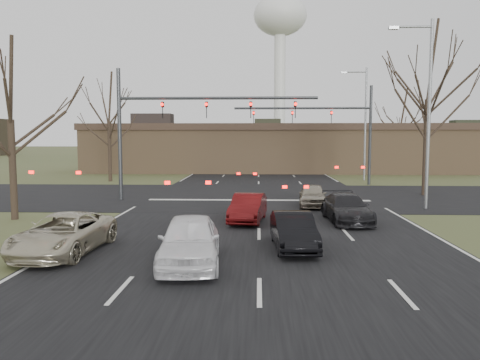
{
  "coord_description": "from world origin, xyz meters",
  "views": [
    {
      "loc": [
        -0.04,
        -15.33,
        3.86
      ],
      "look_at": [
        -0.83,
        4.9,
        2.0
      ],
      "focal_mm": 35.0,
      "sensor_mm": 36.0,
      "label": 1
    }
  ],
  "objects_px": {
    "car_red_ahead": "(248,208)",
    "car_silver_ahead": "(313,195)",
    "mast_arm_near": "(173,117)",
    "mast_arm_far": "(335,123)",
    "building": "(276,148)",
    "streetlight_right_near": "(426,104)",
    "car_black_hatch": "(293,231)",
    "car_charcoal_sedan": "(347,208)",
    "car_white_sedan": "(190,240)",
    "streetlight_right_far": "(363,118)",
    "water_tower": "(280,25)",
    "car_silver_suv": "(63,234)"
  },
  "relations": [
    {
      "from": "water_tower",
      "to": "building",
      "type": "bearing_deg",
      "value": -92.79
    },
    {
      "from": "mast_arm_far",
      "to": "car_red_ahead",
      "type": "xyz_separation_m",
      "value": [
        -6.68,
        -17.14,
        -4.38
      ]
    },
    {
      "from": "mast_arm_near",
      "to": "streetlight_right_near",
      "type": "bearing_deg",
      "value": -12.05
    },
    {
      "from": "car_red_ahead",
      "to": "car_silver_ahead",
      "type": "height_order",
      "value": "car_red_ahead"
    },
    {
      "from": "streetlight_right_near",
      "to": "streetlight_right_far",
      "type": "distance_m",
      "value": 17.01
    },
    {
      "from": "car_black_hatch",
      "to": "car_silver_ahead",
      "type": "bearing_deg",
      "value": 76.23
    },
    {
      "from": "streetlight_right_near",
      "to": "car_charcoal_sedan",
      "type": "height_order",
      "value": "streetlight_right_near"
    },
    {
      "from": "car_white_sedan",
      "to": "car_red_ahead",
      "type": "height_order",
      "value": "car_white_sedan"
    },
    {
      "from": "car_silver_suv",
      "to": "car_charcoal_sedan",
      "type": "xyz_separation_m",
      "value": [
        10.5,
        6.21,
        -0.02
      ]
    },
    {
      "from": "building",
      "to": "streetlight_right_far",
      "type": "relative_size",
      "value": 4.24
    },
    {
      "from": "building",
      "to": "streetlight_right_near",
      "type": "relative_size",
      "value": 4.24
    },
    {
      "from": "mast_arm_near",
      "to": "car_black_hatch",
      "type": "bearing_deg",
      "value": -62.52
    },
    {
      "from": "car_white_sedan",
      "to": "streetlight_right_far",
      "type": "bearing_deg",
      "value": 63.45
    },
    {
      "from": "car_black_hatch",
      "to": "car_charcoal_sedan",
      "type": "distance_m",
      "value": 5.96
    },
    {
      "from": "mast_arm_near",
      "to": "car_red_ahead",
      "type": "distance_m",
      "value": 9.64
    },
    {
      "from": "car_silver_suv",
      "to": "car_white_sedan",
      "type": "relative_size",
      "value": 1.07
    },
    {
      "from": "streetlight_right_near",
      "to": "car_silver_ahead",
      "type": "distance_m",
      "value": 7.68
    },
    {
      "from": "streetlight_right_near",
      "to": "car_red_ahead",
      "type": "relative_size",
      "value": 2.6
    },
    {
      "from": "water_tower",
      "to": "car_white_sedan",
      "type": "bearing_deg",
      "value": -93.82
    },
    {
      "from": "building",
      "to": "mast_arm_far",
      "type": "distance_m",
      "value": 15.75
    },
    {
      "from": "car_silver_suv",
      "to": "car_silver_ahead",
      "type": "xyz_separation_m",
      "value": [
        9.5,
        10.97,
        -0.03
      ]
    },
    {
      "from": "building",
      "to": "car_red_ahead",
      "type": "distance_m",
      "value": 32.3
    },
    {
      "from": "water_tower",
      "to": "car_red_ahead",
      "type": "bearing_deg",
      "value": -93.26
    },
    {
      "from": "water_tower",
      "to": "streetlight_right_far",
      "type": "relative_size",
      "value": 4.45
    },
    {
      "from": "water_tower",
      "to": "mast_arm_far",
      "type": "xyz_separation_m",
      "value": [
        0.18,
        -97.0,
        -30.45
      ]
    },
    {
      "from": "car_red_ahead",
      "to": "car_charcoal_sedan",
      "type": "bearing_deg",
      "value": 7.69
    },
    {
      "from": "building",
      "to": "car_silver_suv",
      "type": "height_order",
      "value": "building"
    },
    {
      "from": "mast_arm_far",
      "to": "car_silver_ahead",
      "type": "height_order",
      "value": "mast_arm_far"
    },
    {
      "from": "streetlight_right_far",
      "to": "car_black_hatch",
      "type": "distance_m",
      "value": 28.01
    },
    {
      "from": "building",
      "to": "car_red_ahead",
      "type": "bearing_deg",
      "value": -94.45
    },
    {
      "from": "mast_arm_near",
      "to": "streetlight_right_near",
      "type": "height_order",
      "value": "streetlight_right_near"
    },
    {
      "from": "streetlight_right_near",
      "to": "water_tower",
      "type": "bearing_deg",
      "value": 91.47
    },
    {
      "from": "streetlight_right_far",
      "to": "car_white_sedan",
      "type": "distance_m",
      "value": 31.09
    },
    {
      "from": "car_white_sedan",
      "to": "building",
      "type": "bearing_deg",
      "value": 79.36
    },
    {
      "from": "building",
      "to": "car_white_sedan",
      "type": "xyz_separation_m",
      "value": [
        -4.1,
        -39.51,
        -1.91
      ]
    },
    {
      "from": "building",
      "to": "mast_arm_near",
      "type": "xyz_separation_m",
      "value": [
        -7.23,
        -25.0,
        2.41
      ]
    },
    {
      "from": "building",
      "to": "car_silver_ahead",
      "type": "bearing_deg",
      "value": -87.9
    },
    {
      "from": "car_white_sedan",
      "to": "car_charcoal_sedan",
      "type": "xyz_separation_m",
      "value": [
        6.1,
        7.43,
        -0.12
      ]
    },
    {
      "from": "water_tower",
      "to": "car_silver_ahead",
      "type": "xyz_separation_m",
      "value": [
        -3.0,
        -109.32,
        -34.84
      ]
    },
    {
      "from": "streetlight_right_near",
      "to": "car_white_sedan",
      "type": "xyz_separation_m",
      "value": [
        -10.93,
        -11.51,
        -4.84
      ]
    },
    {
      "from": "car_black_hatch",
      "to": "car_charcoal_sedan",
      "type": "height_order",
      "value": "car_charcoal_sedan"
    },
    {
      "from": "mast_arm_far",
      "to": "car_silver_ahead",
      "type": "xyz_separation_m",
      "value": [
        -3.18,
        -12.32,
        -4.39
      ]
    },
    {
      "from": "water_tower",
      "to": "car_silver_ahead",
      "type": "relative_size",
      "value": 12.05
    },
    {
      "from": "car_charcoal_sedan",
      "to": "car_silver_suv",
      "type": "bearing_deg",
      "value": -152.24
    },
    {
      "from": "streetlight_right_near",
      "to": "car_silver_suv",
      "type": "xyz_separation_m",
      "value": [
        -15.32,
        -10.29,
        -4.93
      ]
    },
    {
      "from": "car_red_ahead",
      "to": "car_silver_ahead",
      "type": "relative_size",
      "value": 1.04
    },
    {
      "from": "mast_arm_far",
      "to": "car_charcoal_sedan",
      "type": "bearing_deg",
      "value": -97.29
    },
    {
      "from": "water_tower",
      "to": "car_black_hatch",
      "type": "xyz_separation_m",
      "value": [
        -4.81,
        -119.34,
        -34.84
      ]
    },
    {
      "from": "car_white_sedan",
      "to": "water_tower",
      "type": "bearing_deg",
      "value": 81.47
    },
    {
      "from": "mast_arm_near",
      "to": "mast_arm_far",
      "type": "height_order",
      "value": "same"
    }
  ]
}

